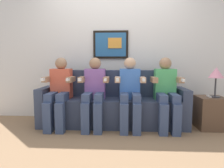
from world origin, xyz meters
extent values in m
plane|color=#8C6B4C|center=(0.00, 0.00, 0.00)|extent=(6.20, 6.20, 0.00)
cube|color=silver|center=(0.00, 0.77, 1.30)|extent=(4.77, 0.05, 2.60)
cube|color=black|center=(-0.05, 0.72, 1.35)|extent=(0.63, 0.03, 0.50)
cube|color=#26598C|center=(-0.05, 0.71, 1.35)|extent=(0.55, 0.02, 0.42)
cube|color=orange|center=(0.02, 0.70, 1.38)|extent=(0.24, 0.02, 0.18)
cube|color=#333D56|center=(0.00, 0.29, 0.23)|extent=(2.09, 0.58, 0.45)
cube|color=#333D56|center=(0.00, 0.51, 0.68)|extent=(2.09, 0.14, 0.45)
cube|color=#333D56|center=(-1.12, 0.29, 0.31)|extent=(0.14, 0.58, 0.62)
cube|color=#333D56|center=(1.12, 0.29, 0.31)|extent=(0.14, 0.58, 0.62)
cube|color=#D8593F|center=(-0.83, 0.28, 0.69)|extent=(0.32, 0.20, 0.48)
sphere|color=#9E7556|center=(-0.83, 0.28, 1.02)|extent=(0.19, 0.19, 0.19)
cube|color=#38476B|center=(-0.92, 0.08, 0.51)|extent=(0.12, 0.40, 0.12)
cube|color=#38476B|center=(-0.74, 0.08, 0.51)|extent=(0.12, 0.40, 0.12)
cube|color=#38476B|center=(-0.92, -0.12, 0.23)|extent=(0.12, 0.12, 0.45)
cube|color=#38476B|center=(-0.74, -0.12, 0.23)|extent=(0.12, 0.12, 0.45)
cube|color=#9E7556|center=(-1.02, 0.16, 0.77)|extent=(0.08, 0.28, 0.08)
cube|color=#9E7556|center=(-0.64, 0.16, 0.77)|extent=(0.08, 0.28, 0.08)
cube|color=white|center=(-0.64, 0.00, 0.78)|extent=(0.04, 0.13, 0.04)
cube|color=white|center=(-1.02, 0.00, 0.78)|extent=(0.04, 0.10, 0.04)
cube|color=#8C59A5|center=(-0.28, 0.28, 0.69)|extent=(0.32, 0.20, 0.48)
sphere|color=#9E7556|center=(-0.28, 0.28, 1.02)|extent=(0.19, 0.19, 0.19)
cube|color=#38476B|center=(-0.37, 0.08, 0.51)|extent=(0.12, 0.40, 0.12)
cube|color=#38476B|center=(-0.19, 0.08, 0.51)|extent=(0.12, 0.40, 0.12)
cube|color=#38476B|center=(-0.37, -0.12, 0.23)|extent=(0.12, 0.12, 0.45)
cube|color=#38476B|center=(-0.19, -0.12, 0.23)|extent=(0.12, 0.12, 0.45)
cube|color=#9E7556|center=(-0.47, 0.16, 0.77)|extent=(0.08, 0.28, 0.08)
cube|color=#9E7556|center=(-0.09, 0.16, 0.77)|extent=(0.08, 0.28, 0.08)
cube|color=white|center=(-0.09, 0.00, 0.78)|extent=(0.04, 0.13, 0.04)
cube|color=white|center=(-0.47, 0.00, 0.78)|extent=(0.04, 0.10, 0.04)
cube|color=#3F72CC|center=(0.28, 0.28, 0.69)|extent=(0.32, 0.20, 0.48)
sphere|color=tan|center=(0.28, 0.28, 1.02)|extent=(0.19, 0.19, 0.19)
cube|color=#38476B|center=(0.19, 0.08, 0.51)|extent=(0.12, 0.40, 0.12)
cube|color=#38476B|center=(0.37, 0.08, 0.51)|extent=(0.12, 0.40, 0.12)
cube|color=#38476B|center=(0.19, -0.12, 0.23)|extent=(0.12, 0.12, 0.45)
cube|color=#38476B|center=(0.37, -0.12, 0.23)|extent=(0.12, 0.12, 0.45)
cube|color=tan|center=(0.09, 0.16, 0.77)|extent=(0.08, 0.28, 0.08)
cube|color=tan|center=(0.47, 0.16, 0.77)|extent=(0.08, 0.28, 0.08)
cube|color=white|center=(0.47, 0.00, 0.78)|extent=(0.04, 0.13, 0.04)
cube|color=white|center=(0.09, 0.00, 0.78)|extent=(0.04, 0.10, 0.04)
cube|color=#4CB266|center=(0.83, 0.28, 0.69)|extent=(0.32, 0.20, 0.48)
sphere|color=#9E7556|center=(0.83, 0.28, 1.02)|extent=(0.19, 0.19, 0.19)
cube|color=#38476B|center=(0.74, 0.08, 0.51)|extent=(0.12, 0.40, 0.12)
cube|color=#38476B|center=(0.92, 0.08, 0.51)|extent=(0.12, 0.40, 0.12)
cube|color=#38476B|center=(0.74, -0.12, 0.23)|extent=(0.12, 0.12, 0.45)
cube|color=#38476B|center=(0.92, -0.12, 0.23)|extent=(0.12, 0.12, 0.45)
cube|color=#9E7556|center=(0.64, 0.16, 0.77)|extent=(0.08, 0.28, 0.08)
cube|color=#9E7556|center=(1.02, 0.16, 0.77)|extent=(0.08, 0.28, 0.08)
cube|color=white|center=(1.02, 0.00, 0.78)|extent=(0.04, 0.13, 0.04)
cube|color=brown|center=(1.54, 0.22, 0.25)|extent=(0.40, 0.40, 0.50)
cylinder|color=#333338|center=(1.58, 0.19, 0.51)|extent=(0.14, 0.14, 0.02)
cylinder|color=#333338|center=(1.58, 0.19, 0.66)|extent=(0.02, 0.02, 0.28)
cone|color=pink|center=(1.58, 0.19, 0.88)|extent=(0.22, 0.22, 0.16)
cube|color=white|center=(1.51, 0.22, 0.51)|extent=(0.04, 0.13, 0.02)
camera|label=1|loc=(0.16, -2.82, 1.03)|focal=31.02mm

